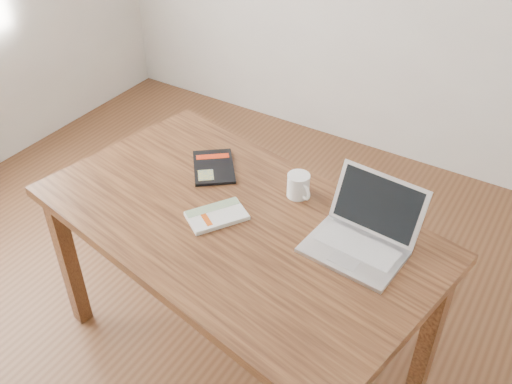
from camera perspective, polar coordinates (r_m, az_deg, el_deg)
The scene contains 6 objects.
room at distance 1.69m, azimuth -10.44°, elevation 12.26°, with size 4.04×4.04×2.70m.
desk at distance 2.09m, azimuth -2.04°, elevation -4.55°, with size 1.57×1.08×0.75m.
white_guidebook at distance 2.03m, azimuth -3.94°, elevation -2.38°, with size 0.22×0.24×0.02m.
black_guidebook at distance 2.28m, azimuth -4.26°, elevation 2.53°, with size 0.27×0.28×0.01m.
laptop at distance 1.93m, azimuth 10.58°, elevation -4.16°, with size 0.34×0.33×0.21m.
coffee_mug at distance 2.11m, azimuth 4.30°, elevation 0.67°, with size 0.11×0.09×0.09m.
Camera 1 is at (0.99, -1.12, 2.05)m, focal length 40.00 mm.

